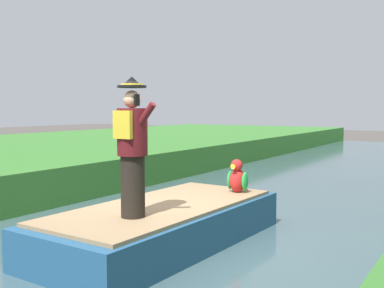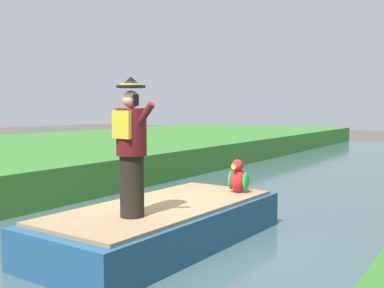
{
  "view_description": "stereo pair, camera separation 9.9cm",
  "coord_description": "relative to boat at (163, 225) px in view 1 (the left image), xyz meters",
  "views": [
    {
      "loc": [
        4.02,
        -5.48,
        2.16
      ],
      "look_at": [
        0.31,
        0.43,
        1.61
      ],
      "focal_mm": 43.51,
      "sensor_mm": 36.0,
      "label": 1
    },
    {
      "loc": [
        4.11,
        -5.42,
        2.16
      ],
      "look_at": [
        0.31,
        0.43,
        1.61
      ],
      "focal_mm": 43.51,
      "sensor_mm": 36.0,
      "label": 2
    }
  ],
  "objects": [
    {
      "name": "boat",
      "position": [
        0.0,
        0.0,
        0.0
      ],
      "size": [
        1.95,
        4.26,
        0.61
      ],
      "color": "#23517A",
      "rests_on": "canal_water"
    },
    {
      "name": "person_pirate",
      "position": [
        0.13,
        -0.87,
        1.23
      ],
      "size": [
        0.61,
        0.42,
        1.85
      ],
      "rotation": [
        0.0,
        0.0,
        -0.28
      ],
      "color": "black",
      "rests_on": "boat"
    },
    {
      "name": "ground_plane",
      "position": [
        0.0,
        -0.11,
        -0.4
      ],
      "size": [
        80.0,
        80.0,
        0.0
      ],
      "primitive_type": "plane",
      "color": "#4C4742"
    },
    {
      "name": "parrot_plush",
      "position": [
        0.49,
        1.49,
        0.55
      ],
      "size": [
        0.36,
        0.34,
        0.57
      ],
      "color": "red",
      "rests_on": "boat"
    },
    {
      "name": "canal_water",
      "position": [
        0.0,
        -0.11,
        -0.35
      ],
      "size": [
        6.68,
        48.0,
        0.1
      ],
      "primitive_type": "cube",
      "color": "#3D565B",
      "rests_on": "ground"
    }
  ]
}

